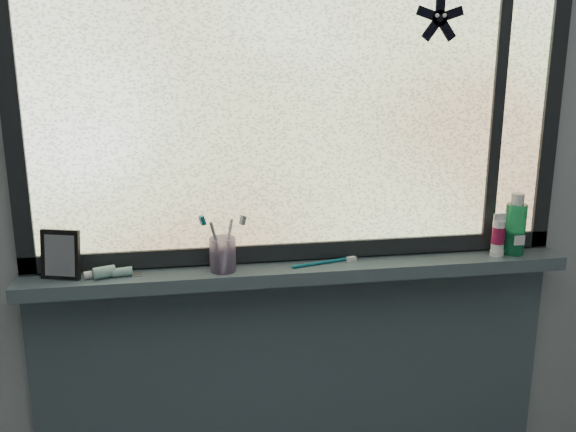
{
  "coord_description": "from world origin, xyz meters",
  "views": [
    {
      "loc": [
        -0.34,
        -0.52,
        1.65
      ],
      "look_at": [
        -0.07,
        1.05,
        1.22
      ],
      "focal_mm": 40.0,
      "sensor_mm": 36.0,
      "label": 1
    }
  ],
  "objects_px": {
    "mouthwash_bottle": "(515,224)",
    "cream_tube": "(498,233)",
    "vanity_mirror": "(60,254)",
    "toothbrush_cup": "(223,254)"
  },
  "relations": [
    {
      "from": "toothbrush_cup",
      "to": "mouthwash_bottle",
      "type": "xyz_separation_m",
      "value": [
        0.9,
        0.01,
        0.05
      ]
    },
    {
      "from": "cream_tube",
      "to": "vanity_mirror",
      "type": "bearing_deg",
      "value": 179.16
    },
    {
      "from": "vanity_mirror",
      "to": "cream_tube",
      "type": "height_order",
      "value": "vanity_mirror"
    },
    {
      "from": "mouthwash_bottle",
      "to": "cream_tube",
      "type": "height_order",
      "value": "mouthwash_bottle"
    },
    {
      "from": "vanity_mirror",
      "to": "mouthwash_bottle",
      "type": "distance_m",
      "value": 1.34
    },
    {
      "from": "vanity_mirror",
      "to": "toothbrush_cup",
      "type": "relative_size",
      "value": 1.4
    },
    {
      "from": "toothbrush_cup",
      "to": "mouthwash_bottle",
      "type": "bearing_deg",
      "value": 0.45
    },
    {
      "from": "toothbrush_cup",
      "to": "cream_tube",
      "type": "distance_m",
      "value": 0.84
    },
    {
      "from": "vanity_mirror",
      "to": "toothbrush_cup",
      "type": "height_order",
      "value": "vanity_mirror"
    },
    {
      "from": "mouthwash_bottle",
      "to": "cream_tube",
      "type": "xyz_separation_m",
      "value": [
        -0.06,
        -0.01,
        -0.02
      ]
    }
  ]
}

